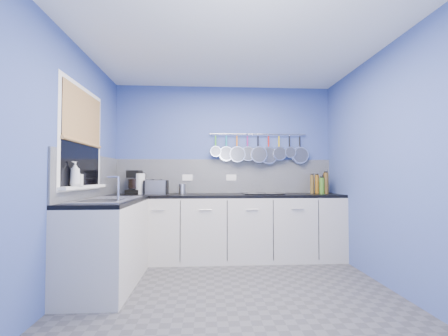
{
  "coord_description": "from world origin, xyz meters",
  "views": [
    {
      "loc": [
        -0.25,
        -2.8,
        1.14
      ],
      "look_at": [
        -0.05,
        0.75,
        1.25
      ],
      "focal_mm": 23.04,
      "sensor_mm": 36.0,
      "label": 1
    }
  ],
  "objects": [
    {
      "name": "floor",
      "position": [
        0.0,
        0.0,
        -0.01
      ],
      "size": [
        3.2,
        3.0,
        0.02
      ],
      "primitive_type": "cube",
      "color": "#47474C",
      "rests_on": "ground"
    },
    {
      "name": "ceiling",
      "position": [
        0.0,
        0.0,
        2.51
      ],
      "size": [
        3.2,
        3.0,
        0.02
      ],
      "primitive_type": "cube",
      "color": "white",
      "rests_on": "ground"
    },
    {
      "name": "wall_back",
      "position": [
        0.0,
        1.51,
        1.25
      ],
      "size": [
        3.2,
        0.02,
        2.5
      ],
      "primitive_type": "cube",
      "color": "#3E5299",
      "rests_on": "ground"
    },
    {
      "name": "wall_front",
      "position": [
        0.0,
        -1.51,
        1.25
      ],
      "size": [
        3.2,
        0.02,
        2.5
      ],
      "primitive_type": "cube",
      "color": "#3E5299",
      "rests_on": "ground"
    },
    {
      "name": "wall_left",
      "position": [
        -1.61,
        0.0,
        1.25
      ],
      "size": [
        0.02,
        3.0,
        2.5
      ],
      "primitive_type": "cube",
      "color": "#3E5299",
      "rests_on": "ground"
    },
    {
      "name": "wall_right",
      "position": [
        1.61,
        0.0,
        1.25
      ],
      "size": [
        0.02,
        3.0,
        2.5
      ],
      "primitive_type": "cube",
      "color": "#3E5299",
      "rests_on": "ground"
    },
    {
      "name": "backsplash_back",
      "position": [
        0.0,
        1.49,
        1.15
      ],
      "size": [
        3.2,
        0.02,
        0.5
      ],
      "primitive_type": "cube",
      "color": "#95989E",
      "rests_on": "wall_back"
    },
    {
      "name": "backsplash_left",
      "position": [
        -1.59,
        0.6,
        1.15
      ],
      "size": [
        0.02,
        1.8,
        0.5
      ],
      "primitive_type": "cube",
      "color": "#95989E",
      "rests_on": "wall_left"
    },
    {
      "name": "cabinet_run_back",
      "position": [
        0.0,
        1.2,
        0.43
      ],
      "size": [
        3.2,
        0.6,
        0.86
      ],
      "primitive_type": "cube",
      "color": "beige",
      "rests_on": "ground"
    },
    {
      "name": "worktop_back",
      "position": [
        0.0,
        1.2,
        0.88
      ],
      "size": [
        3.2,
        0.6,
        0.04
      ],
      "primitive_type": "cube",
      "color": "black",
      "rests_on": "cabinet_run_back"
    },
    {
      "name": "cabinet_run_left",
      "position": [
        -1.3,
        0.3,
        0.43
      ],
      "size": [
        0.6,
        1.2,
        0.86
      ],
      "primitive_type": "cube",
      "color": "beige",
      "rests_on": "ground"
    },
    {
      "name": "worktop_left",
      "position": [
        -1.3,
        0.3,
        0.88
      ],
      "size": [
        0.6,
        1.2,
        0.04
      ],
      "primitive_type": "cube",
      "color": "black",
      "rests_on": "cabinet_run_left"
    },
    {
      "name": "window_frame",
      "position": [
        -1.58,
        0.3,
        1.55
      ],
      "size": [
        0.01,
        1.0,
        1.1
      ],
      "primitive_type": "cube",
      "color": "white",
      "rests_on": "wall_left"
    },
    {
      "name": "window_glass",
      "position": [
        -1.57,
        0.3,
        1.55
      ],
      "size": [
        0.01,
        0.9,
        1.0
      ],
      "primitive_type": "cube",
      "color": "black",
      "rests_on": "wall_left"
    },
    {
      "name": "bamboo_blind",
      "position": [
        -1.56,
        0.3,
        1.77
      ],
      "size": [
        0.01,
        0.9,
        0.55
      ],
      "primitive_type": "cube",
      "color": "#AD8240",
      "rests_on": "wall_left"
    },
    {
      "name": "window_sill",
      "position": [
        -1.55,
        0.3,
        1.04
      ],
      "size": [
        0.1,
        0.98,
        0.03
      ],
      "primitive_type": "cube",
      "color": "white",
      "rests_on": "wall_left"
    },
    {
      "name": "sink_unit",
      "position": [
        -1.3,
        0.3,
        0.9
      ],
      "size": [
        0.5,
        0.95,
        0.01
      ],
      "primitive_type": "cube",
      "color": "silver",
      "rests_on": "worktop_left"
    },
    {
      "name": "mixer_tap",
      "position": [
        -1.14,
        0.12,
        1.03
      ],
      "size": [
        0.12,
        0.08,
        0.26
      ],
      "primitive_type": null,
      "color": "silver",
      "rests_on": "worktop_left"
    },
    {
      "name": "socket_left",
      "position": [
        -0.55,
        1.48,
        1.13
      ],
      "size": [
        0.15,
        0.01,
        0.09
      ],
      "primitive_type": "cube",
      "color": "white",
      "rests_on": "backsplash_back"
    },
    {
      "name": "socket_right",
      "position": [
        0.1,
        1.48,
        1.13
      ],
      "size": [
        0.15,
        0.01,
        0.09
      ],
      "primitive_type": "cube",
      "color": "white",
      "rests_on": "backsplash_back"
    },
    {
      "name": "pot_rail",
      "position": [
        0.5,
        1.45,
        1.78
      ],
      "size": [
        1.45,
        0.02,
        0.02
      ],
      "primitive_type": "cylinder",
      "rotation": [
        0.0,
        1.57,
        0.0
      ],
      "color": "silver",
      "rests_on": "wall_back"
    },
    {
      "name": "soap_bottle_a",
      "position": [
        -1.53,
        0.05,
        1.17
      ],
      "size": [
        0.11,
        0.11,
        0.24
      ],
      "primitive_type": "imported",
      "rotation": [
        0.0,
        0.0,
        -0.23
      ],
      "color": "white",
      "rests_on": "window_sill"
    },
    {
      "name": "soap_bottle_b",
      "position": [
        -1.53,
        0.11,
        1.14
      ],
      "size": [
        0.09,
        0.09,
        0.17
      ],
      "primitive_type": "imported",
      "rotation": [
        0.0,
        0.0,
        0.11
      ],
      "color": "white",
      "rests_on": "window_sill"
    },
    {
      "name": "paper_towel",
      "position": [
        -1.19,
        1.25,
        1.04
      ],
      "size": [
        0.16,
        0.16,
        0.29
      ],
      "primitive_type": "cylinder",
      "rotation": [
        0.0,
        0.0,
        -0.34
      ],
      "color": "white",
      "rests_on": "worktop_back"
    },
    {
      "name": "coffee_maker",
      "position": [
        -1.28,
        1.28,
        1.07
      ],
      "size": [
        0.21,
        0.23,
        0.33
      ],
      "primitive_type": null,
      "rotation": [
        0.0,
        0.0,
        -0.12
      ],
      "color": "black",
      "rests_on": "worktop_back"
    },
    {
      "name": "toaster",
      "position": [
        -0.96,
        1.23,
        1.0
      ],
      "size": [
        0.32,
        0.21,
        0.19
      ],
      "primitive_type": "cube",
      "rotation": [
        0.0,
        0.0,
        -0.12
      ],
      "color": "silver",
      "rests_on": "worktop_back"
    },
    {
      "name": "canister",
      "position": [
        -0.61,
        1.34,
        0.97
      ],
      "size": [
        0.11,
        0.11,
        0.14
      ],
      "primitive_type": "cylinder",
      "rotation": [
        0.0,
        0.0,
        0.17
      ],
      "color": "silver",
      "rests_on": "worktop_back"
    },
    {
      "name": "hob",
      "position": [
        0.51,
        1.24,
        0.91
      ],
      "size": [
        0.55,
        0.48,
        0.01
      ],
      "primitive_type": "cube",
      "color": "black",
      "rests_on": "worktop_back"
    },
    {
      "name": "pan_0",
      "position": [
        -0.13,
        1.44,
        1.61
      ],
      "size": [
        0.16,
        0.11,
        0.35
      ],
      "primitive_type": null,
      "color": "silver",
      "rests_on": "pot_rail"
    },
    {
      "name": "pan_1",
      "position": [
        0.02,
        1.44,
        1.58
      ],
      "size": [
        0.21,
        0.07,
        0.4
      ],
      "primitive_type": null,
      "color": "silver",
      "rests_on": "pot_rail"
    },
    {
      "name": "pan_2",
      "position": [
        0.18,
        1.44,
        1.57
      ],
      "size": [
        0.24,
        0.11,
        0.43
      ],
      "primitive_type": null,
      "color": "silver",
      "rests_on": "pot_rail"
    },
    {
      "name": "pan_3",
      "position": [
        0.34,
        1.44,
        1.58
      ],
      "size": [
        0.22,
        0.09,
        0.41
      ],
      "primitive_type": null,
      "color": "silver",
      "rests_on": "pot_rail"
    },
    {
      "name": "pan_4",
      "position": [
        0.5,
        1.44,
        1.56
      ],
      "size": [
        0.25,
        0.12,
        0.44
      ],
      "primitive_type": null,
      "color": "silver",
      "rests_on": "pot_rail"
    },
    {
      "name": "pan_5",
      "position": [
        0.66,
        1.44,
        1.56
      ],
      "size": [
        0.26,
        0.06,
        0.45
      ],
      "primitive_type": null,
      "color": "silver",
      "rests_on": "pot_rail"
    },
    {
      "name": "pan_6",
      "position": [
        0.82,
        1.44,
        1.58
      ],
      "size": [
        0.21,
        0.08,
        0.4
      ],
      "primitive_type": null,
      "color": "silver",
      "rests_on": "pot_rail"
    },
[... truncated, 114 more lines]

